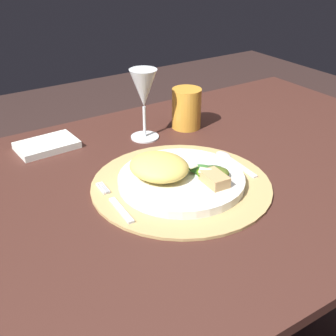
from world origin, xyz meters
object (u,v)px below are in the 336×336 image
object	(u,v)px
spoon	(230,159)
amber_tumbler	(187,108)
dinner_plate	(181,180)
dining_table	(193,242)
fork	(116,203)
napkin	(47,145)
wine_glass	(145,91)

from	to	relation	value
spoon	amber_tumbler	bearing A→B (deg)	80.93
dinner_plate	dining_table	bearing A→B (deg)	28.21
dinner_plate	fork	bearing A→B (deg)	178.82
napkin	amber_tumbler	world-z (taller)	amber_tumbler
spoon	wine_glass	distance (m)	0.27
amber_tumbler	spoon	bearing A→B (deg)	-99.07
wine_glass	amber_tumbler	distance (m)	0.14
napkin	wine_glass	bearing A→B (deg)	-17.98
dinner_plate	amber_tumbler	bearing A→B (deg)	52.95
dinner_plate	amber_tumbler	world-z (taller)	amber_tumbler
dining_table	spoon	size ratio (longest dim) A/B	9.36
dining_table	fork	world-z (taller)	fork
amber_tumbler	fork	bearing A→B (deg)	-143.97
dining_table	fork	size ratio (longest dim) A/B	8.16
dining_table	napkin	size ratio (longest dim) A/B	9.28
wine_glass	amber_tumbler	world-z (taller)	wine_glass
spoon	wine_glass	bearing A→B (deg)	111.83
dining_table	fork	distance (m)	0.29
spoon	napkin	xyz separation A→B (m)	(-0.32, 0.30, -0.00)
napkin	fork	bearing A→B (deg)	-86.37
dining_table	wine_glass	bearing A→B (deg)	89.26
dinner_plate	amber_tumbler	xyz separation A→B (m)	(0.19, 0.25, 0.04)
dining_table	spoon	bearing A→B (deg)	-3.77
fork	wine_glass	size ratio (longest dim) A/B	0.91
dinner_plate	wine_glass	size ratio (longest dim) A/B	1.48
spoon	napkin	distance (m)	0.44
dinner_plate	spoon	world-z (taller)	dinner_plate
wine_glass	amber_tumbler	xyz separation A→B (m)	(0.12, -0.00, -0.07)
spoon	napkin	size ratio (longest dim) A/B	0.99
dining_table	wine_glass	world-z (taller)	wine_glass
dining_table	amber_tumbler	size ratio (longest dim) A/B	12.37
fork	dinner_plate	bearing A→B (deg)	-1.18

